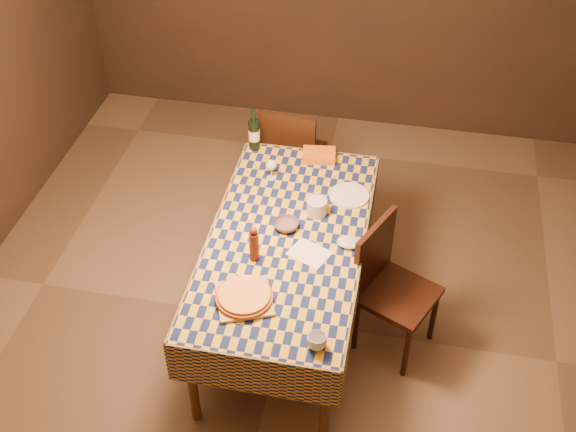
{
  "coord_description": "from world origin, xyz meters",
  "views": [
    {
      "loc": [
        0.62,
        -3.12,
        3.74
      ],
      "look_at": [
        0.0,
        0.05,
        0.9
      ],
      "focal_mm": 45.0,
      "sensor_mm": 36.0,
      "label": 1
    }
  ],
  "objects_px": {
    "bowl": "(286,225)",
    "chair_right": "(388,281)",
    "wine_bottle": "(254,134)",
    "dining_table": "(286,247)",
    "chair_far": "(291,153)",
    "white_plate": "(349,195)",
    "cutting_board": "(244,299)",
    "pizza": "(244,296)"
  },
  "relations": [
    {
      "from": "chair_far",
      "to": "chair_right",
      "type": "relative_size",
      "value": 1.0
    },
    {
      "from": "pizza",
      "to": "wine_bottle",
      "type": "relative_size",
      "value": 1.23
    },
    {
      "from": "chair_far",
      "to": "chair_right",
      "type": "distance_m",
      "value": 1.45
    },
    {
      "from": "chair_far",
      "to": "dining_table",
      "type": "bearing_deg",
      "value": -80.62
    },
    {
      "from": "pizza",
      "to": "wine_bottle",
      "type": "distance_m",
      "value": 1.43
    },
    {
      "from": "cutting_board",
      "to": "chair_far",
      "type": "bearing_deg",
      "value": 92.19
    },
    {
      "from": "dining_table",
      "to": "pizza",
      "type": "height_order",
      "value": "pizza"
    },
    {
      "from": "bowl",
      "to": "wine_bottle",
      "type": "bearing_deg",
      "value": 115.94
    },
    {
      "from": "pizza",
      "to": "bowl",
      "type": "distance_m",
      "value": 0.63
    },
    {
      "from": "dining_table",
      "to": "chair_far",
      "type": "distance_m",
      "value": 1.21
    },
    {
      "from": "wine_bottle",
      "to": "chair_right",
      "type": "height_order",
      "value": "wine_bottle"
    },
    {
      "from": "dining_table",
      "to": "chair_far",
      "type": "relative_size",
      "value": 1.98
    },
    {
      "from": "wine_bottle",
      "to": "chair_right",
      "type": "relative_size",
      "value": 0.34
    },
    {
      "from": "dining_table",
      "to": "cutting_board",
      "type": "bearing_deg",
      "value": -103.47
    },
    {
      "from": "wine_bottle",
      "to": "bowl",
      "type": "bearing_deg",
      "value": -64.06
    },
    {
      "from": "chair_far",
      "to": "chair_right",
      "type": "height_order",
      "value": "same"
    },
    {
      "from": "dining_table",
      "to": "cutting_board",
      "type": "relative_size",
      "value": 6.18
    },
    {
      "from": "dining_table",
      "to": "white_plate",
      "type": "distance_m",
      "value": 0.57
    },
    {
      "from": "bowl",
      "to": "white_plate",
      "type": "relative_size",
      "value": 0.6
    },
    {
      "from": "dining_table",
      "to": "chair_far",
      "type": "height_order",
      "value": "chair_far"
    },
    {
      "from": "pizza",
      "to": "wine_bottle",
      "type": "xyz_separation_m",
      "value": [
        -0.27,
        1.4,
        0.08
      ]
    },
    {
      "from": "dining_table",
      "to": "white_plate",
      "type": "height_order",
      "value": "white_plate"
    },
    {
      "from": "white_plate",
      "to": "chair_far",
      "type": "bearing_deg",
      "value": 125.66
    },
    {
      "from": "pizza",
      "to": "wine_bottle",
      "type": "bearing_deg",
      "value": 100.82
    },
    {
      "from": "cutting_board",
      "to": "white_plate",
      "type": "relative_size",
      "value": 1.16
    },
    {
      "from": "cutting_board",
      "to": "pizza",
      "type": "bearing_deg",
      "value": 0.0
    },
    {
      "from": "chair_right",
      "to": "dining_table",
      "type": "bearing_deg",
      "value": 179.32
    },
    {
      "from": "wine_bottle",
      "to": "chair_far",
      "type": "height_order",
      "value": "wine_bottle"
    },
    {
      "from": "dining_table",
      "to": "bowl",
      "type": "distance_m",
      "value": 0.13
    },
    {
      "from": "cutting_board",
      "to": "bowl",
      "type": "bearing_deg",
      "value": 79.97
    },
    {
      "from": "chair_far",
      "to": "white_plate",
      "type": "bearing_deg",
      "value": -54.34
    },
    {
      "from": "dining_table",
      "to": "chair_right",
      "type": "distance_m",
      "value": 0.66
    },
    {
      "from": "pizza",
      "to": "chair_far",
      "type": "xyz_separation_m",
      "value": [
        -0.07,
        1.72,
        -0.28
      ]
    },
    {
      "from": "cutting_board",
      "to": "pizza",
      "type": "relative_size",
      "value": 0.77
    },
    {
      "from": "chair_far",
      "to": "chair_right",
      "type": "bearing_deg",
      "value": -55.03
    },
    {
      "from": "white_plate",
      "to": "chair_far",
      "type": "distance_m",
      "value": 0.92
    },
    {
      "from": "white_plate",
      "to": "chair_right",
      "type": "height_order",
      "value": "chair_right"
    },
    {
      "from": "cutting_board",
      "to": "chair_right",
      "type": "distance_m",
      "value": 0.97
    },
    {
      "from": "pizza",
      "to": "chair_right",
      "type": "relative_size",
      "value": 0.42
    },
    {
      "from": "white_plate",
      "to": "chair_right",
      "type": "bearing_deg",
      "value": -56.11
    },
    {
      "from": "bowl",
      "to": "white_plate",
      "type": "height_order",
      "value": "bowl"
    },
    {
      "from": "bowl",
      "to": "chair_right",
      "type": "height_order",
      "value": "chair_right"
    }
  ]
}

